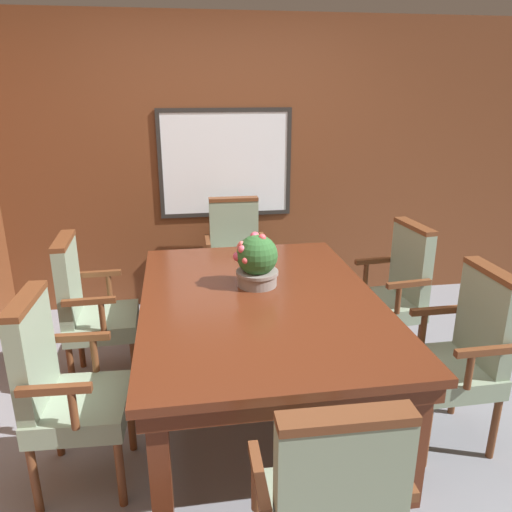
{
  "coord_description": "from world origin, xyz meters",
  "views": [
    {
      "loc": [
        -0.4,
        -2.36,
        1.89
      ],
      "look_at": [
        0.04,
        0.39,
        0.94
      ],
      "focal_mm": 35.0,
      "sensor_mm": 36.0,
      "label": 1
    }
  ],
  "objects_px": {
    "chair_right_far": "(395,289)",
    "chair_right_near": "(462,351)",
    "chair_head_near": "(329,510)",
    "chair_left_near": "(62,386)",
    "dining_table": "(260,311)",
    "chair_head_far": "(235,254)",
    "chair_left_far": "(89,306)",
    "potted_plant": "(257,261)"
  },
  "relations": [
    {
      "from": "dining_table",
      "to": "chair_head_far",
      "type": "xyz_separation_m",
      "value": [
        0.02,
        1.35,
        -0.1
      ]
    },
    {
      "from": "chair_left_far",
      "to": "chair_right_near",
      "type": "relative_size",
      "value": 1.0
    },
    {
      "from": "dining_table",
      "to": "chair_right_far",
      "type": "xyz_separation_m",
      "value": [
        1.02,
        0.42,
        -0.1
      ]
    },
    {
      "from": "chair_right_far",
      "to": "chair_right_near",
      "type": "relative_size",
      "value": 1.0
    },
    {
      "from": "chair_right_near",
      "to": "chair_left_near",
      "type": "xyz_separation_m",
      "value": [
        -2.05,
        -0.01,
        0.0
      ]
    },
    {
      "from": "chair_head_far",
      "to": "potted_plant",
      "type": "height_order",
      "value": "potted_plant"
    },
    {
      "from": "chair_right_far",
      "to": "chair_right_near",
      "type": "height_order",
      "value": "same"
    },
    {
      "from": "dining_table",
      "to": "potted_plant",
      "type": "xyz_separation_m",
      "value": [
        0.01,
        0.18,
        0.24
      ]
    },
    {
      "from": "dining_table",
      "to": "chair_right_far",
      "type": "relative_size",
      "value": 1.92
    },
    {
      "from": "chair_left_far",
      "to": "chair_head_far",
      "type": "distance_m",
      "value": 1.38
    },
    {
      "from": "chair_right_far",
      "to": "chair_left_far",
      "type": "xyz_separation_m",
      "value": [
        -2.06,
        0.04,
        0.0
      ]
    },
    {
      "from": "chair_right_near",
      "to": "chair_head_near",
      "type": "relative_size",
      "value": 1.0
    },
    {
      "from": "chair_head_near",
      "to": "chair_head_far",
      "type": "height_order",
      "value": "same"
    },
    {
      "from": "dining_table",
      "to": "potted_plant",
      "type": "height_order",
      "value": "potted_plant"
    },
    {
      "from": "chair_left_far",
      "to": "chair_right_near",
      "type": "xyz_separation_m",
      "value": [
        2.06,
        -0.91,
        0.0
      ]
    },
    {
      "from": "chair_right_far",
      "to": "chair_right_near",
      "type": "xyz_separation_m",
      "value": [
        0.0,
        -0.87,
        0.0
      ]
    },
    {
      "from": "chair_head_far",
      "to": "potted_plant",
      "type": "bearing_deg",
      "value": -89.39
    },
    {
      "from": "chair_head_near",
      "to": "chair_left_near",
      "type": "height_order",
      "value": "same"
    },
    {
      "from": "chair_head_near",
      "to": "dining_table",
      "type": "bearing_deg",
      "value": -88.44
    },
    {
      "from": "dining_table",
      "to": "chair_right_far",
      "type": "height_order",
      "value": "chair_right_far"
    },
    {
      "from": "dining_table",
      "to": "chair_head_near",
      "type": "xyz_separation_m",
      "value": [
        0.01,
        -1.36,
        -0.1
      ]
    },
    {
      "from": "chair_left_far",
      "to": "chair_head_far",
      "type": "height_order",
      "value": "same"
    },
    {
      "from": "chair_head_near",
      "to": "chair_left_near",
      "type": "bearing_deg",
      "value": -39.88
    },
    {
      "from": "chair_left_far",
      "to": "chair_left_near",
      "type": "distance_m",
      "value": 0.91
    },
    {
      "from": "chair_right_far",
      "to": "chair_head_near",
      "type": "bearing_deg",
      "value": -35.18
    },
    {
      "from": "dining_table",
      "to": "chair_head_near",
      "type": "relative_size",
      "value": 1.92
    },
    {
      "from": "dining_table",
      "to": "chair_right_near",
      "type": "height_order",
      "value": "chair_right_near"
    },
    {
      "from": "dining_table",
      "to": "chair_left_far",
      "type": "distance_m",
      "value": 1.14
    },
    {
      "from": "chair_head_far",
      "to": "potted_plant",
      "type": "relative_size",
      "value": 3.05
    },
    {
      "from": "chair_head_far",
      "to": "chair_left_near",
      "type": "relative_size",
      "value": 1.0
    },
    {
      "from": "chair_right_near",
      "to": "chair_head_near",
      "type": "distance_m",
      "value": 1.36
    },
    {
      "from": "chair_right_near",
      "to": "chair_left_near",
      "type": "relative_size",
      "value": 1.0
    },
    {
      "from": "chair_left_far",
      "to": "chair_left_near",
      "type": "height_order",
      "value": "same"
    },
    {
      "from": "dining_table",
      "to": "chair_head_near",
      "type": "height_order",
      "value": "chair_head_near"
    },
    {
      "from": "chair_head_far",
      "to": "chair_left_far",
      "type": "bearing_deg",
      "value": -138.77
    },
    {
      "from": "dining_table",
      "to": "chair_head_far",
      "type": "bearing_deg",
      "value": 89.29
    },
    {
      "from": "chair_head_near",
      "to": "chair_left_near",
      "type": "distance_m",
      "value": 1.37
    },
    {
      "from": "chair_head_near",
      "to": "chair_right_near",
      "type": "bearing_deg",
      "value": -136.99
    },
    {
      "from": "dining_table",
      "to": "chair_left_near",
      "type": "height_order",
      "value": "chair_left_near"
    },
    {
      "from": "chair_head_far",
      "to": "chair_left_near",
      "type": "height_order",
      "value": "same"
    },
    {
      "from": "chair_left_far",
      "to": "potted_plant",
      "type": "xyz_separation_m",
      "value": [
        1.05,
        -0.28,
        0.34
      ]
    },
    {
      "from": "chair_right_near",
      "to": "chair_head_far",
      "type": "bearing_deg",
      "value": -151.42
    }
  ]
}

